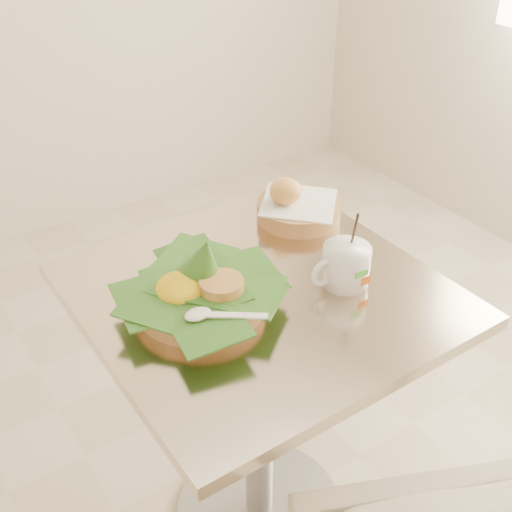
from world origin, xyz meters
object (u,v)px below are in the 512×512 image
cafe_table (260,367)px  rice_basket (200,287)px  bread_basket (296,207)px  coffee_mug (345,265)px

cafe_table → rice_basket: (-0.13, 0.02, 0.26)m
cafe_table → bread_basket: (0.24, 0.19, 0.25)m
rice_basket → coffee_mug: (0.29, -0.10, 0.00)m
rice_basket → coffee_mug: size_ratio=1.91×
coffee_mug → rice_basket: bearing=160.7°
bread_basket → rice_basket: bearing=-154.8°
coffee_mug → bread_basket: bearing=73.7°
cafe_table → coffee_mug: 0.32m
cafe_table → rice_basket: bearing=171.0°
rice_basket → bread_basket: bearing=25.2°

